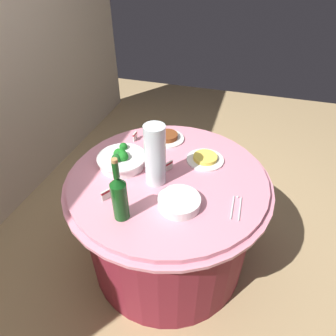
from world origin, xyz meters
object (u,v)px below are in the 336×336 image
decorative_fruit_vase (155,157)px  food_plate_stir_fry (167,137)px  label_placard_rear (106,194)px  broccoli_bowl (122,159)px  label_placard_front (169,165)px  wine_bottle (119,196)px  food_plate_fried_egg (205,159)px  plate_stack (179,202)px  serving_tongs (236,207)px  label_placard_mid (135,136)px

decorative_fruit_vase → food_plate_stir_fry: bearing=8.6°
food_plate_stir_fry → label_placard_rear: label_placard_rear is taller
broccoli_bowl → label_placard_front: bearing=-82.2°
wine_bottle → label_placard_rear: 0.18m
broccoli_bowl → food_plate_fried_egg: bearing=-68.0°
plate_stack → serving_tongs: plate_stack is taller
wine_bottle → label_placard_mid: (0.64, 0.19, -0.10)m
plate_stack → label_placard_rear: (-0.06, 0.36, 0.01)m
broccoli_bowl → decorative_fruit_vase: decorative_fruit_vase is taller
food_plate_fried_egg → plate_stack: bearing=172.8°
food_plate_stir_fry → label_placard_front: label_placard_front is taller
food_plate_fried_egg → food_plate_stir_fry: 0.32m
plate_stack → food_plate_fried_egg: (0.40, -0.05, -0.01)m
serving_tongs → label_placard_rear: size_ratio=3.03×
broccoli_bowl → label_placard_mid: broccoli_bowl is taller
wine_bottle → food_plate_fried_egg: 0.63m
wine_bottle → label_placard_mid: wine_bottle is taller
broccoli_bowl → wine_bottle: 0.41m
plate_stack → label_placard_front: label_placard_front is taller
food_plate_fried_egg → label_placard_rear: bearing=138.3°
serving_tongs → decorative_fruit_vase: bearing=80.3°
serving_tongs → food_plate_fried_egg: (0.33, 0.22, 0.01)m
label_placard_rear → decorative_fruit_vase: bearing=-43.4°
decorative_fruit_vase → label_placard_rear: decorative_fruit_vase is taller
wine_bottle → serving_tongs: (0.21, -0.51, -0.12)m
food_plate_stir_fry → label_placard_rear: (-0.62, 0.13, 0.01)m
wine_bottle → decorative_fruit_vase: bearing=-13.8°
food_plate_fried_egg → food_plate_stir_fry: size_ratio=1.00×
plate_stack → broccoli_bowl: bearing=61.1°
wine_bottle → label_placard_rear: bearing=55.3°
label_placard_front → label_placard_mid: (0.24, 0.30, 0.00)m
broccoli_bowl → plate_stack: broccoli_bowl is taller
plate_stack → label_placard_mid: bearing=40.9°
label_placard_rear → serving_tongs: bearing=-78.5°
wine_bottle → label_placard_rear: (0.08, 0.12, -0.10)m
plate_stack → label_placard_front: bearing=26.5°
serving_tongs → label_placard_front: 0.44m
food_plate_stir_fry → label_placard_front: (-0.30, -0.10, 0.01)m
label_placard_front → food_plate_fried_egg: bearing=-51.1°
plate_stack → label_placard_mid: (0.49, 0.43, 0.01)m
food_plate_fried_egg → label_placard_front: bearing=128.9°
plate_stack → wine_bottle: 0.30m
broccoli_bowl → food_plate_stir_fry: bearing=-26.4°
broccoli_bowl → serving_tongs: 0.69m
wine_bottle → label_placard_front: (0.40, -0.11, -0.10)m
plate_stack → label_placard_rear: bearing=99.3°
food_plate_stir_fry → label_placard_mid: label_placard_mid is taller
wine_bottle → food_plate_fried_egg: bearing=-28.0°
decorative_fruit_vase → label_placard_front: 0.18m
serving_tongs → label_placard_front: bearing=64.7°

